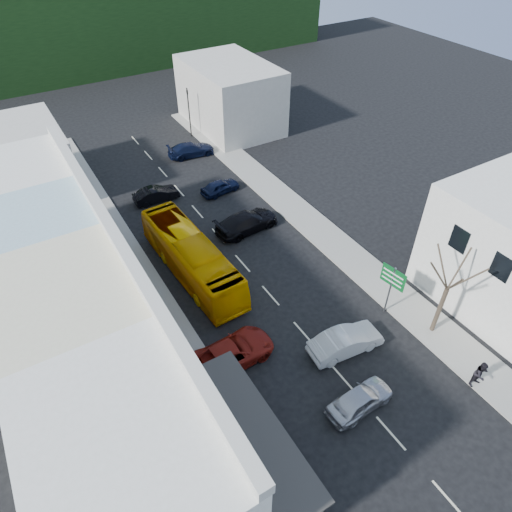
{
  "coord_description": "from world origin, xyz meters",
  "views": [
    {
      "loc": [
        -12.54,
        -14.89,
        23.01
      ],
      "look_at": [
        0.0,
        6.0,
        2.2
      ],
      "focal_mm": 32.0,
      "sensor_mm": 36.0,
      "label": 1
    }
  ],
  "objects": [
    {
      "name": "pedestrian_right",
      "position": [
        6.3,
        -8.34,
        1.0
      ],
      "size": [
        0.74,
        0.5,
        1.7
      ],
      "primitive_type": "imported",
      "rotation": [
        0.0,
        0.0,
        -0.09
      ],
      "color": "black",
      "rests_on": "sidewalk_right"
    },
    {
      "name": "car_navy_far",
      "position": [
        3.88,
        25.6,
        0.7
      ],
      "size": [
        4.68,
        2.35,
        1.4
      ],
      "primitive_type": "imported",
      "rotation": [
        0.0,
        0.0,
        1.46
      ],
      "color": "black",
      "rests_on": "ground"
    },
    {
      "name": "distant_block_right",
      "position": [
        11.0,
        30.0,
        3.5
      ],
      "size": [
        8.0,
        12.0,
        7.0
      ],
      "primitive_type": "cube",
      "color": "#B7B2A8",
      "rests_on": "ground"
    },
    {
      "name": "distant_block_left",
      "position": [
        -12.0,
        27.0,
        3.0
      ],
      "size": [
        8.0,
        10.0,
        6.0
      ],
      "primitive_type": "cube",
      "color": "#B7B2A8",
      "rests_on": "ground"
    },
    {
      "name": "car_silver",
      "position": [
        -0.46,
        -5.89,
        0.7
      ],
      "size": [
        4.5,
        2.05,
        1.4
      ],
      "primitive_type": "imported",
      "rotation": [
        0.0,
        0.0,
        1.63
      ],
      "color": "silver",
      "rests_on": "ground"
    },
    {
      "name": "pedestrian_left",
      "position": [
        -7.94,
        3.9,
        1.0
      ],
      "size": [
        0.54,
        0.68,
        1.7
      ],
      "primitive_type": "imported",
      "rotation": [
        0.0,
        0.0,
        1.32
      ],
      "color": "black",
      "rests_on": "sidewalk_left"
    },
    {
      "name": "car_red",
      "position": [
        -5.0,
        0.51,
        0.7
      ],
      "size": [
        4.69,
        2.14,
        1.4
      ],
      "primitive_type": "imported",
      "rotation": [
        0.0,
        0.0,
        1.62
      ],
      "color": "maroon",
      "rests_on": "ground"
    },
    {
      "name": "sidewalk_left",
      "position": [
        -7.5,
        10.0,
        0.07
      ],
      "size": [
        3.0,
        52.0,
        0.15
      ],
      "primitive_type": "cube",
      "color": "gray",
      "rests_on": "ground"
    },
    {
      "name": "sidewalk_right",
      "position": [
        7.5,
        10.0,
        0.07
      ],
      "size": [
        3.0,
        52.0,
        0.15
      ],
      "primitive_type": "cube",
      "color": "gray",
      "rests_on": "ground"
    },
    {
      "name": "car_white",
      "position": [
        1.41,
        -2.38,
        0.7
      ],
      "size": [
        4.55,
        2.2,
        1.4
      ],
      "primitive_type": "imported",
      "rotation": [
        0.0,
        0.0,
        1.48
      ],
      "color": "silver",
      "rests_on": "ground"
    },
    {
      "name": "car_black_near",
      "position": [
        2.43,
        11.52,
        0.7
      ],
      "size": [
        4.65,
        2.26,
        1.4
      ],
      "primitive_type": "imported",
      "rotation": [
        0.0,
        0.0,
        1.67
      ],
      "color": "black",
      "rests_on": "ground"
    },
    {
      "name": "car_black_far",
      "position": [
        -2.38,
        19.47,
        0.7
      ],
      "size": [
        4.46,
        1.95,
        1.4
      ],
      "primitive_type": "imported",
      "rotation": [
        0.0,
        0.0,
        1.54
      ],
      "color": "black",
      "rests_on": "ground"
    },
    {
      "name": "street_tree",
      "position": [
        7.26,
        -4.12,
        3.81
      ],
      "size": [
        2.57,
        2.57,
        7.62
      ],
      "primitive_type": null,
      "rotation": [
        0.0,
        0.0,
        -0.04
      ],
      "color": "#3A2E22",
      "rests_on": "ground"
    },
    {
      "name": "shopfront_row",
      "position": [
        -12.49,
        5.0,
        4.0
      ],
      "size": [
        8.25,
        30.0,
        8.0
      ],
      "color": "silver",
      "rests_on": "ground"
    },
    {
      "name": "bus",
      "position": [
        -3.7,
        8.91,
        1.55
      ],
      "size": [
        3.06,
        11.71,
        3.1
      ],
      "primitive_type": "imported",
      "rotation": [
        0.0,
        0.0,
        0.05
      ],
      "color": "#ECA200",
      "rests_on": "ground"
    },
    {
      "name": "traffic_signal",
      "position": [
        5.8,
        29.78,
        2.7
      ],
      "size": [
        0.93,
        1.28,
        5.41
      ],
      "primitive_type": null,
      "rotation": [
        0.0,
        0.0,
        2.96
      ],
      "color": "black",
      "rests_on": "ground"
    },
    {
      "name": "car_navy_mid",
      "position": [
        3.18,
        17.71,
        0.7
      ],
      "size": [
        4.6,
        2.35,
        1.4
      ],
      "primitive_type": "imported",
      "rotation": [
        0.0,
        0.0,
        1.7
      ],
      "color": "black",
      "rests_on": "ground"
    },
    {
      "name": "ground",
      "position": [
        0.0,
        0.0,
        0.0
      ],
      "size": [
        120.0,
        120.0,
        0.0
      ],
      "primitive_type": "plane",
      "color": "black",
      "rests_on": "ground"
    },
    {
      "name": "direction_sign",
      "position": [
        5.8,
        -1.27,
        1.99
      ],
      "size": [
        0.76,
        1.86,
        3.99
      ],
      "primitive_type": null,
      "rotation": [
        0.0,
        0.0,
        0.16
      ],
      "color": "#09511E",
      "rests_on": "ground"
    },
    {
      "name": "hillside",
      "position": [
        -1.45,
        65.09,
        6.73
      ],
      "size": [
        80.0,
        26.0,
        14.0
      ],
      "color": "black",
      "rests_on": "ground"
    }
  ]
}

